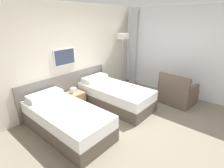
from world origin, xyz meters
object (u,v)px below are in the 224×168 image
at_px(bed_near_door, 66,120).
at_px(armchair, 177,94).
at_px(bed_near_window, 115,96).
at_px(nightstand, 74,100).
at_px(floor_lamp, 123,42).

bearing_deg(bed_near_door, armchair, -23.44).
bearing_deg(bed_near_window, armchair, -44.33).
distance_m(bed_near_door, bed_near_window, 1.61).
height_order(bed_near_door, nightstand, bed_near_door).
height_order(nightstand, floor_lamp, floor_lamp).
height_order(bed_near_door, armchair, armchair).
bearing_deg(bed_near_window, floor_lamp, 29.95).
height_order(nightstand, armchair, armchair).
bearing_deg(floor_lamp, bed_near_door, -165.63).
relative_size(bed_near_door, floor_lamp, 1.11).
height_order(bed_near_window, floor_lamp, floor_lamp).
relative_size(bed_near_door, nightstand, 3.60).
bearing_deg(armchair, bed_near_window, 51.69).
bearing_deg(bed_near_door, floor_lamp, 14.37).
relative_size(bed_near_window, armchair, 2.14).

